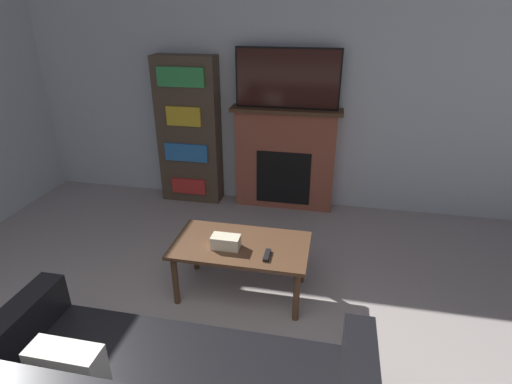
# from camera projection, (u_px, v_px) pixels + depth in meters

# --- Properties ---
(wall_back) EXTENTS (6.85, 0.06, 2.70)m
(wall_back) POSITION_uv_depth(u_px,v_px,m) (281.00, 88.00, 4.38)
(wall_back) COLOR silver
(wall_back) RESTS_ON ground_plane
(fireplace) EXTENTS (1.22, 0.28, 1.17)m
(fireplace) POSITION_uv_depth(u_px,v_px,m) (285.00, 158.00, 4.56)
(fireplace) COLOR brown
(fireplace) RESTS_ON ground_plane
(tv) EXTENTS (1.11, 0.03, 0.63)m
(tv) POSITION_uv_depth(u_px,v_px,m) (287.00, 79.00, 4.16)
(tv) COLOR black
(tv) RESTS_ON fireplace
(coffee_table) EXTENTS (1.07, 0.59, 0.47)m
(coffee_table) POSITION_uv_depth(u_px,v_px,m) (241.00, 250.00, 3.17)
(coffee_table) COLOR brown
(coffee_table) RESTS_ON ground_plane
(tissue_box) EXTENTS (0.22, 0.12, 0.10)m
(tissue_box) POSITION_uv_depth(u_px,v_px,m) (226.00, 242.00, 3.08)
(tissue_box) COLOR beige
(tissue_box) RESTS_ON coffee_table
(remote_control) EXTENTS (0.04, 0.15, 0.02)m
(remote_control) POSITION_uv_depth(u_px,v_px,m) (267.00, 255.00, 2.98)
(remote_control) COLOR black
(remote_control) RESTS_ON coffee_table
(bookshelf) EXTENTS (0.71, 0.29, 1.70)m
(bookshelf) POSITION_uv_depth(u_px,v_px,m) (189.00, 131.00, 4.63)
(bookshelf) COLOR #4C3D2D
(bookshelf) RESTS_ON ground_plane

